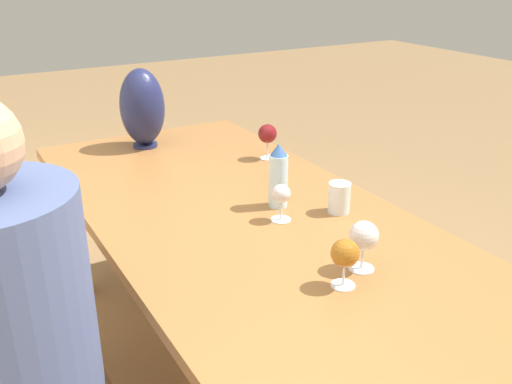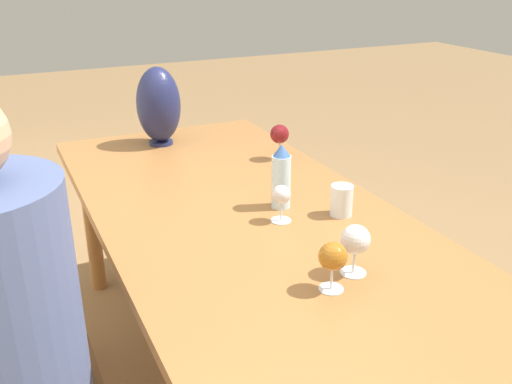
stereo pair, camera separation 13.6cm
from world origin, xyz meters
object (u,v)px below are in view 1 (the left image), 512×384
object	(u,v)px
wine_glass_2	(267,134)
wine_glass_1	(281,195)
wine_glass_0	(346,254)
vase	(142,107)
wine_glass_3	(364,237)
person_near	(19,350)
water_tumbler	(339,198)
water_bottle	(278,176)

from	to	relation	value
wine_glass_2	wine_glass_1	bearing A→B (deg)	153.05
wine_glass_0	wine_glass_1	distance (m)	0.42
vase	wine_glass_0	size ratio (longest dim) A/B	2.62
wine_glass_2	wine_glass_3	size ratio (longest dim) A/B	1.04
wine_glass_2	person_near	world-z (taller)	person_near
water_tumbler	wine_glass_2	bearing A→B (deg)	-7.14
water_bottle	wine_glass_2	size ratio (longest dim) A/B	1.50
water_tumbler	person_near	world-z (taller)	person_near
water_tumbler	wine_glass_0	world-z (taller)	wine_glass_0
vase	wine_glass_3	world-z (taller)	vase
water_tumbler	wine_glass_2	distance (m)	0.58
vase	wine_glass_3	size ratio (longest dim) A/B	2.45
vase	person_near	distance (m)	1.36
vase	wine_glass_0	bearing A→B (deg)	-178.00
wine_glass_2	wine_glass_0	bearing A→B (deg)	160.24
wine_glass_3	person_near	bearing A→B (deg)	78.48
water_tumbler	wine_glass_1	world-z (taller)	wine_glass_1
vase	wine_glass_1	xyz separation A→B (m)	(-0.94, -0.12, -0.09)
wine_glass_1	vase	bearing A→B (deg)	7.02
water_bottle	wine_glass_2	distance (m)	0.49
wine_glass_2	wine_glass_3	distance (m)	0.94
water_tumbler	vase	distance (m)	1.04
wine_glass_1	wine_glass_0	bearing A→B (deg)	170.56
wine_glass_0	person_near	size ratio (longest dim) A/B	0.10
wine_glass_0	wine_glass_3	distance (m)	0.10
wine_glass_2	wine_glass_3	world-z (taller)	wine_glass_2
wine_glass_1	water_tumbler	bearing A→B (deg)	-102.13
water_bottle	wine_glass_3	world-z (taller)	water_bottle
vase	wine_glass_0	distance (m)	1.36
water_tumbler	person_near	distance (m)	1.05
water_tumbler	wine_glass_3	distance (m)	0.37
wine_glass_1	wine_glass_2	xyz separation A→B (m)	(0.53, -0.27, 0.02)
water_bottle	wine_glass_0	size ratio (longest dim) A/B	1.67
wine_glass_0	wine_glass_1	size ratio (longest dim) A/B	1.08
wine_glass_3	wine_glass_0	bearing A→B (deg)	114.79
wine_glass_0	person_near	world-z (taller)	person_near
water_tumbler	wine_glass_1	xyz separation A→B (m)	(0.04, 0.20, 0.04)
water_bottle	wine_glass_0	distance (m)	0.53
wine_glass_2	water_tumbler	bearing A→B (deg)	172.86
water_tumbler	vase	size ratio (longest dim) A/B	0.30
wine_glass_0	wine_glass_2	bearing A→B (deg)	-19.76
water_bottle	water_tumbler	distance (m)	0.21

